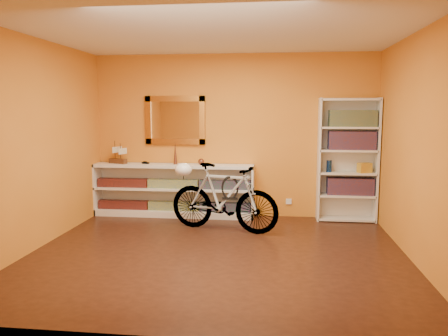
# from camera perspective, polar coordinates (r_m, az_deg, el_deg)

# --- Properties ---
(floor) EXTENTS (4.50, 4.00, 0.01)m
(floor) POSITION_cam_1_polar(r_m,az_deg,el_deg) (5.43, -0.89, -11.02)
(floor) COLOR black
(floor) RESTS_ON ground
(ceiling) EXTENTS (4.50, 4.00, 0.01)m
(ceiling) POSITION_cam_1_polar(r_m,az_deg,el_deg) (5.22, -0.95, 17.25)
(ceiling) COLOR silver
(ceiling) RESTS_ON ground
(back_wall) EXTENTS (4.50, 0.01, 2.60)m
(back_wall) POSITION_cam_1_polar(r_m,az_deg,el_deg) (7.15, 1.24, 4.15)
(back_wall) COLOR orange
(back_wall) RESTS_ON ground
(left_wall) EXTENTS (0.01, 4.00, 2.60)m
(left_wall) POSITION_cam_1_polar(r_m,az_deg,el_deg) (5.91, -23.17, 2.82)
(left_wall) COLOR orange
(left_wall) RESTS_ON ground
(right_wall) EXTENTS (0.01, 4.00, 2.60)m
(right_wall) POSITION_cam_1_polar(r_m,az_deg,el_deg) (5.35, 23.77, 2.36)
(right_wall) COLOR orange
(right_wall) RESTS_ON ground
(gilt_mirror) EXTENTS (0.98, 0.06, 0.78)m
(gilt_mirror) POSITION_cam_1_polar(r_m,az_deg,el_deg) (7.26, -6.31, 6.13)
(gilt_mirror) COLOR #93591A
(gilt_mirror) RESTS_ON back_wall
(wall_socket) EXTENTS (0.09, 0.02, 0.09)m
(wall_socket) POSITION_cam_1_polar(r_m,az_deg,el_deg) (7.24, 8.33, -4.28)
(wall_socket) COLOR silver
(wall_socket) RESTS_ON back_wall
(console_unit) EXTENTS (2.60, 0.35, 0.85)m
(console_unit) POSITION_cam_1_polar(r_m,az_deg,el_deg) (7.23, -6.50, -2.86)
(console_unit) COLOR silver
(console_unit) RESTS_ON floor
(cd_row_lower) EXTENTS (2.50, 0.13, 0.14)m
(cd_row_lower) POSITION_cam_1_polar(r_m,az_deg,el_deg) (7.26, -6.51, -4.86)
(cd_row_lower) COLOR black
(cd_row_lower) RESTS_ON console_unit
(cd_row_upper) EXTENTS (2.50, 0.13, 0.14)m
(cd_row_upper) POSITION_cam_1_polar(r_m,az_deg,el_deg) (7.19, -6.55, -2.02)
(cd_row_upper) COLOR navy
(cd_row_upper) RESTS_ON console_unit
(model_ship) EXTENTS (0.33, 0.22, 0.37)m
(model_ship) POSITION_cam_1_polar(r_m,az_deg,el_deg) (7.41, -13.51, 2.00)
(model_ship) COLOR #432512
(model_ship) RESTS_ON console_unit
(toy_car) EXTENTS (0.00, 0.00, 0.00)m
(toy_car) POSITION_cam_1_polar(r_m,az_deg,el_deg) (7.28, -10.06, 0.54)
(toy_car) COLOR black
(toy_car) RESTS_ON console_unit
(bronze_ornament) EXTENTS (0.06, 0.06, 0.36)m
(bronze_ornament) POSITION_cam_1_polar(r_m,az_deg,el_deg) (7.14, -6.29, 1.94)
(bronze_ornament) COLOR brown
(bronze_ornament) RESTS_ON console_unit
(decorative_orb) EXTENTS (0.10, 0.10, 0.10)m
(decorative_orb) POSITION_cam_1_polar(r_m,az_deg,el_deg) (7.07, -2.96, 0.83)
(decorative_orb) COLOR brown
(decorative_orb) RESTS_ON console_unit
(bookcase) EXTENTS (0.90, 0.30, 1.90)m
(bookcase) POSITION_cam_1_polar(r_m,az_deg,el_deg) (7.07, 15.61, 0.98)
(bookcase) COLOR silver
(bookcase) RESTS_ON floor
(book_row_a) EXTENTS (0.70, 0.22, 0.26)m
(book_row_a) POSITION_cam_1_polar(r_m,az_deg,el_deg) (7.13, 15.89, -2.26)
(book_row_a) COLOR maroon
(book_row_a) RESTS_ON bookcase
(book_row_b) EXTENTS (0.70, 0.22, 0.28)m
(book_row_b) POSITION_cam_1_polar(r_m,az_deg,el_deg) (7.05, 16.10, 3.44)
(book_row_b) COLOR maroon
(book_row_b) RESTS_ON bookcase
(book_row_c) EXTENTS (0.70, 0.22, 0.25)m
(book_row_c) POSITION_cam_1_polar(r_m,az_deg,el_deg) (7.04, 16.20, 6.16)
(book_row_c) COLOR navy
(book_row_c) RESTS_ON bookcase
(travel_mug) EXTENTS (0.08, 0.08, 0.18)m
(travel_mug) POSITION_cam_1_polar(r_m,az_deg,el_deg) (7.02, 13.36, 0.24)
(travel_mug) COLOR navy
(travel_mug) RESTS_ON bookcase
(red_tin) EXTENTS (0.14, 0.14, 0.17)m
(red_tin) POSITION_cam_1_polar(r_m,az_deg,el_deg) (7.03, 14.13, 5.88)
(red_tin) COLOR maroon
(red_tin) RESTS_ON bookcase
(yellow_bag) EXTENTS (0.23, 0.19, 0.15)m
(yellow_bag) POSITION_cam_1_polar(r_m,az_deg,el_deg) (7.09, 17.63, 0.02)
(yellow_bag) COLOR gold
(yellow_bag) RESTS_ON bookcase
(bicycle) EXTENTS (0.83, 1.70, 0.97)m
(bicycle) POSITION_cam_1_polar(r_m,az_deg,el_deg) (6.29, -0.06, -3.81)
(bicycle) COLOR silver
(bicycle) RESTS_ON floor
(helmet) EXTENTS (0.25, 0.24, 0.19)m
(helmet) POSITION_cam_1_polar(r_m,az_deg,el_deg) (6.48, -5.25, -0.20)
(helmet) COLOR white
(helmet) RESTS_ON bicycle
(u_lock) EXTENTS (0.24, 0.03, 0.24)m
(u_lock) POSITION_cam_1_polar(r_m,az_deg,el_deg) (6.23, 0.77, -2.57)
(u_lock) COLOR black
(u_lock) RESTS_ON bicycle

